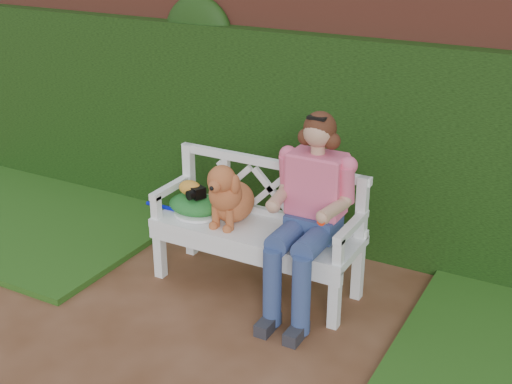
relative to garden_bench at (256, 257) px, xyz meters
The scene contains 11 objects.
ground 0.84m from the garden_bench, 88.37° to the right, with size 60.00×60.00×0.00m, color #4E2A16.
brick_wall 1.39m from the garden_bench, 88.80° to the left, with size 10.00×0.30×2.20m, color brown.
ivy_hedge 1.07m from the garden_bench, 88.50° to the left, with size 10.00×0.18×1.70m, color #234A15.
grass_left 2.39m from the garden_bench, behind, with size 2.60×2.00×0.05m, color #1B3E13.
garden_bench is the anchor object (origin of this frame).
seated_woman 0.62m from the garden_bench, ahead, with size 0.57×0.75×1.34m, color #FF2853, non-canonical shape.
dog 0.52m from the garden_bench, behind, with size 0.32×0.43×0.47m, color #B8804A, non-canonical shape.
tennis_racket 0.57m from the garden_bench, behind, with size 0.63×0.26×0.03m, color white, non-canonical shape.
green_bag 0.60m from the garden_bench, behind, with size 0.41×0.31×0.14m, color green, non-canonical shape.
camera_item 0.64m from the garden_bench, behind, with size 0.12×0.09×0.08m, color black.
baseball_glove 0.70m from the garden_bench, behind, with size 0.18×0.13×0.11m, color orange.
Camera 1 is at (2.07, -3.01, 2.58)m, focal length 48.00 mm.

